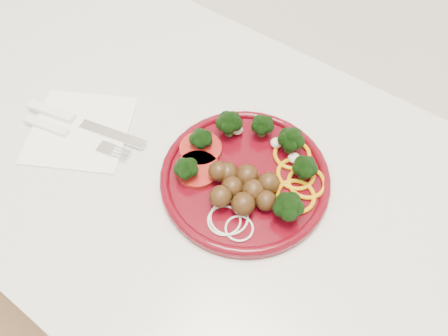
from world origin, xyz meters
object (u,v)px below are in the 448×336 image
Objects in this scene: napkin at (80,130)px; knife at (70,119)px; fork at (59,130)px; plate at (246,173)px.

knife reaches higher than napkin.
plate is at bearing 6.13° from fork.
fork reaches higher than napkin.
knife reaches higher than fork.
napkin is 0.73× the size of knife.
plate is at bearing 16.79° from napkin.
plate is 1.63× the size of napkin.
plate is 0.27m from napkin.
plate reaches higher than fork.
napkin is 0.82× the size of fork.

